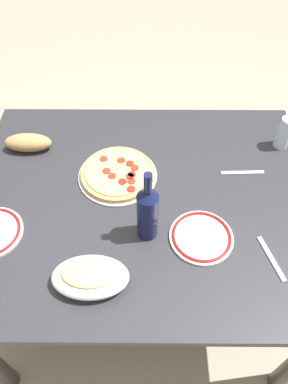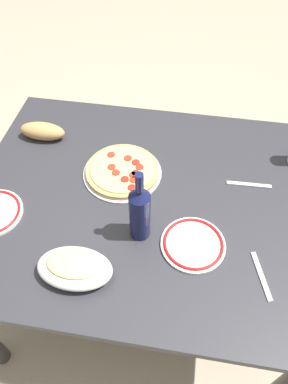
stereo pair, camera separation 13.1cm
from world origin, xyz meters
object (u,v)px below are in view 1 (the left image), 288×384
at_px(wine_bottle, 147,212).
at_px(bread_loaf, 28,143).
at_px(dining_table, 144,214).
at_px(side_plate_near, 201,237).
at_px(water_glass, 285,133).
at_px(baked_pasta_dish, 90,276).
at_px(pepperoni_pizza, 118,174).

bearing_deg(wine_bottle, bread_loaf, 139.99).
relative_size(dining_table, side_plate_near, 5.99).
xyz_separation_m(wine_bottle, side_plate_near, (0.18, -0.02, -0.11)).
bearing_deg(bread_loaf, side_plate_near, -32.68).
xyz_separation_m(dining_table, bread_loaf, (-0.48, 0.26, 0.15)).
relative_size(wine_bottle, water_glass, 2.14).
bearing_deg(wine_bottle, side_plate_near, -6.48).
xyz_separation_m(dining_table, side_plate_near, (0.20, -0.18, 0.12)).
xyz_separation_m(baked_pasta_dish, bread_loaf, (-0.32, 0.60, -0.00)).
relative_size(dining_table, pepperoni_pizza, 4.24).
xyz_separation_m(side_plate_near, bread_loaf, (-0.68, 0.43, 0.03)).
xyz_separation_m(pepperoni_pizza, wine_bottle, (0.12, -0.26, 0.11)).
distance_m(pepperoni_pizza, water_glass, 0.70).
height_order(side_plate_near, bread_loaf, bread_loaf).
relative_size(dining_table, wine_bottle, 4.40).
relative_size(dining_table, baked_pasta_dish, 5.46).
bearing_deg(dining_table, bread_loaf, 151.98).
distance_m(pepperoni_pizza, wine_bottle, 0.31).
relative_size(side_plate_near, bread_loaf, 1.12).
height_order(dining_table, bread_loaf, bread_loaf).
distance_m(dining_table, wine_bottle, 0.28).
relative_size(pepperoni_pizza, baked_pasta_dish, 1.29).
distance_m(baked_pasta_dish, water_glass, 0.97).
bearing_deg(pepperoni_pizza, side_plate_near, -43.46).
xyz_separation_m(water_glass, side_plate_near, (-0.38, -0.46, -0.06)).
height_order(dining_table, water_glass, water_glass).
height_order(baked_pasta_dish, water_glass, water_glass).
bearing_deg(side_plate_near, wine_bottle, 173.52).
relative_size(baked_pasta_dish, wine_bottle, 0.81).
bearing_deg(side_plate_near, baked_pasta_dish, -155.45).
distance_m(wine_bottle, bread_loaf, 0.65).
relative_size(water_glass, bread_loaf, 0.72).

